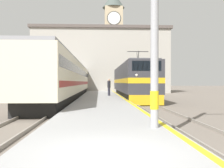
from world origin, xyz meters
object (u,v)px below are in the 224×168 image
(clock_tower, at_px, (114,38))
(passenger_train, at_px, (75,80))
(person_on_platform, at_px, (109,87))
(locomotive_train, at_px, (132,81))

(clock_tower, bearing_deg, passenger_train, -105.19)
(person_on_platform, xyz_separation_m, clock_tower, (2.31, 33.54, 11.08))
(person_on_platform, distance_m, clock_tower, 35.39)
(passenger_train, distance_m, clock_tower, 27.94)
(passenger_train, relative_size, person_on_platform, 26.46)
(locomotive_train, relative_size, passenger_train, 0.39)
(clock_tower, bearing_deg, person_on_platform, -93.93)
(locomotive_train, distance_m, clock_tower, 34.21)
(passenger_train, xyz_separation_m, clock_tower, (6.81, 25.08, 10.27))
(locomotive_train, distance_m, passenger_train, 10.35)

